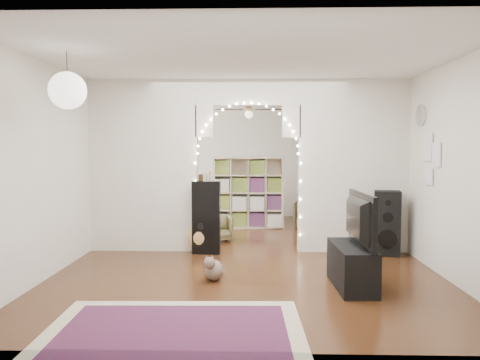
{
  "coord_description": "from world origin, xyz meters",
  "views": [
    {
      "loc": [
        0.07,
        -7.38,
        1.64
      ],
      "look_at": [
        -0.13,
        0.3,
        1.11
      ],
      "focal_mm": 35.0,
      "sensor_mm": 36.0,
      "label": 1
    }
  ],
  "objects_px": {
    "bookcase": "(248,192)",
    "media_console": "(352,266)",
    "floor_speaker": "(387,223)",
    "dining_chair_left": "(218,228)",
    "dining_chair_right": "(310,214)",
    "acoustic_guitar": "(201,224)",
    "dining_table": "(208,191)"
  },
  "relations": [
    {
      "from": "floor_speaker",
      "to": "dining_chair_right",
      "type": "bearing_deg",
      "value": 121.59
    },
    {
      "from": "bookcase",
      "to": "dining_chair_left",
      "type": "relative_size",
      "value": 2.99
    },
    {
      "from": "floor_speaker",
      "to": "bookcase",
      "type": "xyz_separation_m",
      "value": [
        -2.14,
        2.36,
        0.24
      ]
    },
    {
      "from": "dining_chair_left",
      "to": "dining_chair_right",
      "type": "distance_m",
      "value": 2.31
    },
    {
      "from": "floor_speaker",
      "to": "media_console",
      "type": "height_order",
      "value": "floor_speaker"
    },
    {
      "from": "floor_speaker",
      "to": "dining_chair_right",
      "type": "height_order",
      "value": "floor_speaker"
    },
    {
      "from": "dining_chair_right",
      "to": "dining_chair_left",
      "type": "bearing_deg",
      "value": -125.38
    },
    {
      "from": "dining_table",
      "to": "acoustic_guitar",
      "type": "bearing_deg",
      "value": -82.65
    },
    {
      "from": "acoustic_guitar",
      "to": "bookcase",
      "type": "relative_size",
      "value": 0.72
    },
    {
      "from": "bookcase",
      "to": "dining_chair_left",
      "type": "xyz_separation_m",
      "value": [
        -0.53,
        -1.33,
        -0.51
      ]
    },
    {
      "from": "dining_table",
      "to": "bookcase",
      "type": "bearing_deg",
      "value": -32.42
    },
    {
      "from": "bookcase",
      "to": "dining_chair_left",
      "type": "height_order",
      "value": "bookcase"
    },
    {
      "from": "bookcase",
      "to": "dining_chair_left",
      "type": "distance_m",
      "value": 1.52
    },
    {
      "from": "acoustic_guitar",
      "to": "dining_table",
      "type": "xyz_separation_m",
      "value": [
        -0.18,
        3.02,
        0.23
      ]
    },
    {
      "from": "floor_speaker",
      "to": "bookcase",
      "type": "relative_size",
      "value": 0.67
    },
    {
      "from": "floor_speaker",
      "to": "bookcase",
      "type": "bearing_deg",
      "value": 144.33
    },
    {
      "from": "acoustic_guitar",
      "to": "floor_speaker",
      "type": "distance_m",
      "value": 2.85
    },
    {
      "from": "bookcase",
      "to": "media_console",
      "type": "bearing_deg",
      "value": -79.77
    },
    {
      "from": "acoustic_guitar",
      "to": "bookcase",
      "type": "xyz_separation_m",
      "value": [
        0.71,
        2.36,
        0.27
      ]
    },
    {
      "from": "media_console",
      "to": "dining_chair_right",
      "type": "relative_size",
      "value": 1.68
    },
    {
      "from": "floor_speaker",
      "to": "dining_table",
      "type": "relative_size",
      "value": 0.79
    },
    {
      "from": "bookcase",
      "to": "dining_chair_right",
      "type": "height_order",
      "value": "bookcase"
    },
    {
      "from": "floor_speaker",
      "to": "media_console",
      "type": "relative_size",
      "value": 0.98
    },
    {
      "from": "media_console",
      "to": "dining_chair_right",
      "type": "xyz_separation_m",
      "value": [
        0.01,
        4.18,
        0.02
      ]
    },
    {
      "from": "floor_speaker",
      "to": "media_console",
      "type": "bearing_deg",
      "value": -105.46
    },
    {
      "from": "media_console",
      "to": "dining_table",
      "type": "distance_m",
      "value": 5.2
    },
    {
      "from": "media_console",
      "to": "dining_chair_left",
      "type": "xyz_separation_m",
      "value": [
        -1.78,
        2.73,
        -0.03
      ]
    },
    {
      "from": "floor_speaker",
      "to": "dining_table",
      "type": "bearing_deg",
      "value": 147.3
    },
    {
      "from": "dining_table",
      "to": "dining_chair_right",
      "type": "bearing_deg",
      "value": -10.09
    },
    {
      "from": "dining_table",
      "to": "dining_chair_left",
      "type": "distance_m",
      "value": 2.07
    },
    {
      "from": "dining_chair_right",
      "to": "dining_table",
      "type": "bearing_deg",
      "value": -178.39
    },
    {
      "from": "floor_speaker",
      "to": "dining_chair_left",
      "type": "height_order",
      "value": "floor_speaker"
    }
  ]
}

